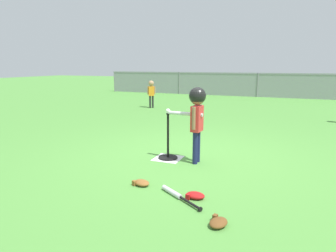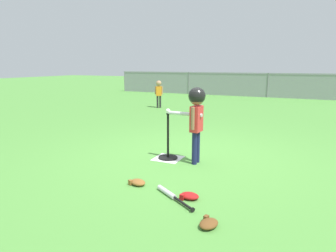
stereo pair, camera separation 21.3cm
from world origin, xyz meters
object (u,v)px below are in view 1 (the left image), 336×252
glove_by_plate (141,183)px  glove_tossed_aside (218,222)px  baseball_on_tee (168,111)px  glove_near_bats (195,195)px  batting_tee (168,151)px  fielder_near_right (151,90)px  spare_bat_silver (175,194)px  batter_child (197,110)px

glove_by_plate → glove_tossed_aside: size_ratio=1.03×
glove_by_plate → glove_tossed_aside: (1.14, -0.59, 0.00)m
baseball_on_tee → glove_near_bats: baseball_on_tee is taller
batting_tee → baseball_on_tee: size_ratio=10.30×
fielder_near_right → glove_tossed_aside: (4.05, -6.99, -0.59)m
glove_near_bats → glove_tossed_aside: same height
fielder_near_right → glove_near_bats: (3.66, -6.49, -0.59)m
glove_near_bats → glove_tossed_aside: 0.63m
spare_bat_silver → glove_tossed_aside: (0.62, -0.45, 0.01)m
baseball_on_tee → glove_by_plate: 1.40m
batter_child → glove_near_bats: batter_child is taller
spare_bat_silver → glove_by_plate: size_ratio=2.38×
baseball_on_tee → fielder_near_right: 5.93m
glove_near_bats → batter_child: bearing=106.8°
batting_tee → glove_by_plate: 1.18m
baseball_on_tee → glove_tossed_aside: baseball_on_tee is taller
fielder_near_right → glove_near_bats: 7.48m
batter_child → baseball_on_tee: bearing=176.6°
glove_tossed_aside → glove_near_bats: bearing=128.1°
batting_tee → batter_child: 0.87m
batter_child → fielder_near_right: bearing=122.0°
baseball_on_tee → spare_bat_silver: baseball_on_tee is taller
baseball_on_tee → glove_near_bats: (0.86, -1.27, -0.76)m
baseball_on_tee → glove_near_bats: 1.71m
glove_by_plate → spare_bat_silver: bearing=-15.2°
baseball_on_tee → batter_child: (0.49, -0.03, 0.05)m
fielder_near_right → batting_tee: bearing=-61.8°
glove_by_plate → glove_tossed_aside: 1.28m
baseball_on_tee → fielder_near_right: fielder_near_right is taller
batting_tee → spare_bat_silver: bearing=-64.2°
spare_bat_silver → glove_tossed_aside: 0.76m
batting_tee → baseball_on_tee: baseball_on_tee is taller
batter_child → glove_tossed_aside: size_ratio=4.69×
baseball_on_tee → glove_near_bats: size_ratio=0.33×
batting_tee → spare_bat_silver: batting_tee is taller
batter_child → spare_bat_silver: bearing=-83.5°
spare_bat_silver → glove_tossed_aside: size_ratio=2.45×
spare_bat_silver → glove_near_bats: (0.23, 0.04, 0.01)m
batting_tee → glove_tossed_aside: batting_tee is taller
batting_tee → glove_by_plate: size_ratio=2.91×
spare_bat_silver → glove_near_bats: size_ratio=2.74×
spare_bat_silver → glove_by_plate: (-0.52, 0.14, 0.01)m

